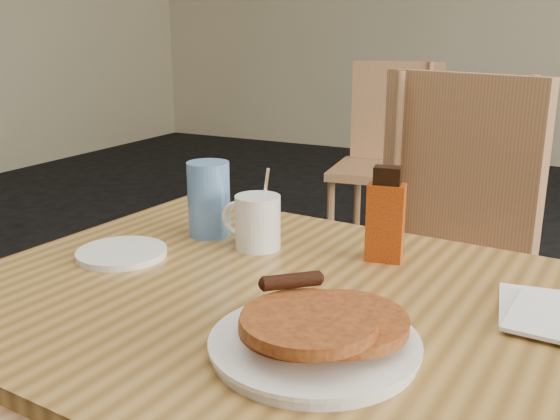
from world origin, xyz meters
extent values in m
cube|color=#AE7E3D|center=(0.05, -0.03, 0.73)|extent=(1.21, 0.85, 0.04)
cube|color=#B18153|center=(0.05, -0.03, 0.71)|extent=(1.25, 0.89, 0.02)
cube|color=#B18153|center=(0.05, 0.63, 0.50)|extent=(0.60, 0.60, 0.04)
cube|color=#B18153|center=(0.05, 0.85, 0.78)|extent=(0.45, 0.20, 0.51)
cylinder|color=#B18153|center=(-0.14, 0.44, 0.24)|extent=(0.04, 0.04, 0.48)
cylinder|color=#B18153|center=(0.24, 0.82, 0.24)|extent=(0.04, 0.04, 0.48)
cube|color=#B18153|center=(-0.55, 2.04, 0.48)|extent=(0.51, 0.51, 0.04)
cube|color=#B18153|center=(-0.55, 2.24, 0.75)|extent=(0.45, 0.10, 0.49)
cylinder|color=#B18153|center=(-0.73, 1.86, 0.23)|extent=(0.04, 0.04, 0.46)
cylinder|color=#B18153|center=(-0.37, 2.22, 0.23)|extent=(0.04, 0.04, 0.46)
cylinder|color=white|center=(0.10, -0.16, 0.76)|extent=(0.26, 0.26, 0.02)
cylinder|color=white|center=(0.10, -0.16, 0.77)|extent=(0.27, 0.27, 0.01)
cylinder|color=#A15321|center=(0.07, -0.15, 0.78)|extent=(0.16, 0.16, 0.01)
cylinder|color=#A15321|center=(0.12, -0.14, 0.79)|extent=(0.17, 0.17, 0.01)
cylinder|color=#A15321|center=(0.10, -0.19, 0.81)|extent=(0.16, 0.16, 0.01)
cylinder|color=black|center=(0.04, -0.13, 0.82)|extent=(0.07, 0.07, 0.02)
cylinder|color=white|center=(-0.16, 0.14, 0.80)|extent=(0.08, 0.08, 0.10)
torus|color=white|center=(-0.20, 0.14, 0.80)|extent=(0.07, 0.01, 0.07)
cylinder|color=black|center=(-0.16, 0.14, 0.84)|extent=(0.07, 0.07, 0.01)
cylinder|color=silver|center=(-0.15, 0.14, 0.83)|extent=(0.04, 0.04, 0.14)
cube|color=maroon|center=(0.07, 0.19, 0.82)|extent=(0.07, 0.05, 0.14)
cube|color=black|center=(0.07, 0.19, 0.90)|extent=(0.05, 0.04, 0.03)
cube|color=white|center=(0.36, 0.10, 0.75)|extent=(0.18, 0.18, 0.01)
cylinder|color=#588BCF|center=(-0.28, 0.17, 0.82)|extent=(0.10, 0.10, 0.15)
cylinder|color=white|center=(-0.35, -0.01, 0.76)|extent=(0.17, 0.17, 0.01)
camera|label=1|loc=(0.38, -0.80, 1.14)|focal=40.00mm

